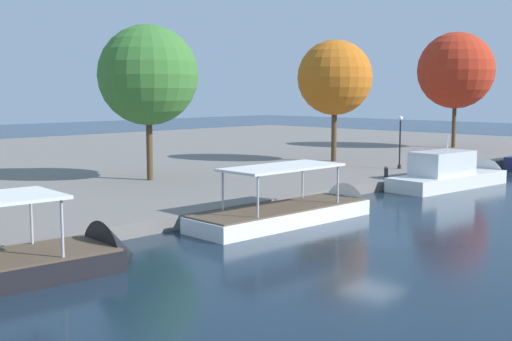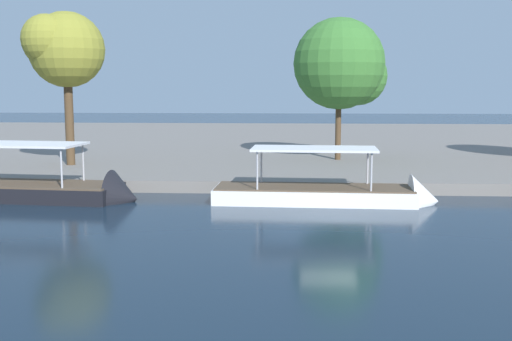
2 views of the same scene
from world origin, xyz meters
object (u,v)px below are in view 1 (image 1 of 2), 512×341
Objects in this scene: tour_boat_1 at (2,274)px; tree_3 at (336,76)px; tour_boat_2 at (298,214)px; mooring_bollard_0 at (386,171)px; tree_0 at (149,77)px; lamp_post at (400,140)px; tree_2 at (458,71)px; motor_yacht_3 at (453,177)px.

tree_3 is at bearing 24.54° from tour_boat_1.
mooring_bollard_0 is at bearing 16.10° from tour_boat_2.
mooring_bollard_0 is (28.39, 3.17, 0.78)m from tour_boat_1.
mooring_bollard_0 is 17.11m from tree_0.
tree_0 is 17.84m from tree_3.
tour_boat_2 is (15.37, -0.09, 0.02)m from tour_boat_1.
tree_3 is (18.94, 12.16, 7.41)m from tour_boat_2.
mooring_bollard_0 is at bearing -41.87° from tree_0.
lamp_post is 19.42m from tree_0.
tour_boat_1 is at bearing -171.05° from lamp_post.
lamp_post is 0.39× the size of tree_0.
mooring_bollard_0 is at bearing -162.22° from tree_2.
tree_3 is (0.90, 6.81, 4.85)m from lamp_post.
tour_boat_2 is 1.15× the size of tree_3.
tour_boat_1 is 15.53× the size of mooring_bollard_0.
tree_3 is at bearing 56.39° from mooring_bollard_0.
tree_0 is at bearing 153.16° from lamp_post.
tour_boat_1 is 0.97× the size of tree_2.
tree_3 reaches higher than tour_boat_1.
tree_3 is (-19.54, 0.74, -0.87)m from tree_2.
tree_2 reaches higher than tree_3.
motor_yacht_3 is at bearing 5.20° from tour_boat_1.
tour_boat_2 is 1.04× the size of motor_yacht_3.
motor_yacht_3 is at bearing -152.78° from tree_2.
lamp_post is at bearing -163.45° from tree_2.
tree_3 is at bearing 82.46° from lamp_post.
tree_0 reaches higher than mooring_bollard_0.
lamp_post is 22.08m from tree_2.
tree_2 reaches higher than tree_0.
motor_yacht_3 is (31.86, 0.03, 0.33)m from tour_boat_1.
tree_3 reaches higher than lamp_post.
motor_yacht_3 is 21.67m from tree_0.
mooring_bollard_0 is 0.06× the size of tree_2.
tour_boat_2 reaches higher than mooring_bollard_0.
tree_2 reaches higher than tour_boat_2.
motor_yacht_3 is 15.02× the size of mooring_bollard_0.
tree_3 is at bearing 177.84° from tree_2.
tour_boat_2 is at bearing -163.47° from tree_2.
motor_yacht_3 is 2.80× the size of lamp_post.
motor_yacht_3 is at bearing -106.45° from lamp_post.
tour_boat_1 is 2.90× the size of lamp_post.
lamp_post is (18.03, 5.35, 2.56)m from tour_boat_2.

